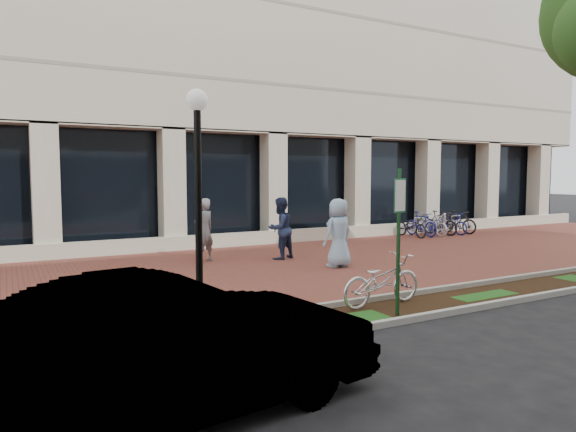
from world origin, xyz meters
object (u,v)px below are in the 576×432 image
pedestrian_right (338,233)px  sedan_near_curb (173,348)px  bike_rack_cluster (435,224)px  pedestrian_left (204,230)px  lamppost (198,195)px  locked_bicycle (382,280)px  bollard (444,225)px  parking_sign (399,224)px  pedestrian_mid (280,228)px

pedestrian_right → sedan_near_curb: pedestrian_right is taller
bike_rack_cluster → pedestrian_left: bearing=-176.9°
bike_rack_cluster → lamppost: bearing=-154.5°
pedestrian_right → lamppost: bearing=24.5°
pedestrian_right → bike_rack_cluster: 9.20m
lamppost → locked_bicycle: lamppost is taller
lamppost → bollard: lamppost is taller
bike_rack_cluster → locked_bicycle: bearing=-145.1°
bike_rack_cluster → sedan_near_curb: bearing=-148.9°
pedestrian_left → bike_rack_cluster: bearing=165.8°
parking_sign → pedestrian_left: bearing=84.8°
pedestrian_left → bollard: (11.07, 1.14, -0.45)m
pedestrian_right → bollard: bearing=-165.0°
pedestrian_mid → lamppost: bearing=31.9°
pedestrian_right → bike_rack_cluster: bearing=-161.8°
lamppost → bollard: bearing=29.4°
pedestrian_mid → bollard: 9.03m
parking_sign → locked_bicycle: parking_sign is taller
pedestrian_right → sedan_near_curb: size_ratio=0.42×
pedestrian_mid → pedestrian_left: bearing=-35.9°
lamppost → pedestrian_right: (5.40, 3.75, -1.29)m
bike_rack_cluster → pedestrian_mid: bearing=-170.7°
lamppost → pedestrian_left: bearing=69.8°
pedestrian_left → pedestrian_right: size_ratio=0.98×
bike_rack_cluster → sedan_near_curb: 18.42m
locked_bicycle → sedan_near_curb: (-5.01, -2.66, 0.26)m
pedestrian_left → locked_bicycle: bearing=78.5°
sedan_near_curb → parking_sign: bearing=-76.0°
sedan_near_curb → pedestrian_left: bearing=-29.2°
parking_sign → sedan_near_curb: parking_sign is taller
lamppost → sedan_near_curb: size_ratio=0.86×
locked_bicycle → pedestrian_mid: 6.07m
parking_sign → lamppost: lamppost is taller
locked_bicycle → pedestrian_mid: size_ratio=1.01×
locked_bicycle → pedestrian_mid: pedestrian_mid is taller
lamppost → bike_rack_cluster: lamppost is taller
pedestrian_left → sedan_near_curb: pedestrian_left is taller
lamppost → sedan_near_curb: lamppost is taller
bollard → pedestrian_mid: bearing=-168.5°
parking_sign → pedestrian_right: 5.18m
pedestrian_mid → bike_rack_cluster: size_ratio=0.54×
lamppost → bollard: (13.44, 7.56, -1.76)m
locked_bicycle → pedestrian_left: bearing=8.3°
pedestrian_right → bollard: 8.91m
bollard → sedan_near_curb: sedan_near_curb is taller
lamppost → locked_bicycle: bearing=-3.5°
locked_bicycle → sedan_near_curb: 5.68m
pedestrian_right → bike_rack_cluster: pedestrian_right is taller
pedestrian_mid → pedestrian_right: 2.16m
bike_rack_cluster → parking_sign: bearing=-143.3°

